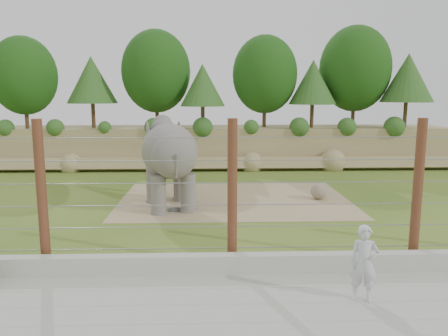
{
  "coord_description": "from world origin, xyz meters",
  "views": [
    {
      "loc": [
        -0.61,
        -15.79,
        4.61
      ],
      "look_at": [
        0.0,
        2.0,
        1.6
      ],
      "focal_mm": 35.0,
      "sensor_mm": 36.0,
      "label": 1
    }
  ],
  "objects_px": {
    "stone_ball": "(319,191)",
    "barrier_fence": "(232,194)",
    "zookeeper": "(364,263)",
    "elephant": "(170,164)"
  },
  "relations": [
    {
      "from": "stone_ball",
      "to": "barrier_fence",
      "type": "height_order",
      "value": "barrier_fence"
    },
    {
      "from": "stone_ball",
      "to": "barrier_fence",
      "type": "distance_m",
      "value": 8.71
    },
    {
      "from": "barrier_fence",
      "to": "zookeeper",
      "type": "xyz_separation_m",
      "value": [
        2.84,
        -2.16,
        -1.12
      ]
    },
    {
      "from": "elephant",
      "to": "barrier_fence",
      "type": "height_order",
      "value": "barrier_fence"
    },
    {
      "from": "stone_ball",
      "to": "zookeeper",
      "type": "height_order",
      "value": "zookeeper"
    },
    {
      "from": "zookeeper",
      "to": "barrier_fence",
      "type": "bearing_deg",
      "value": 157.91
    },
    {
      "from": "zookeeper",
      "to": "stone_ball",
      "type": "bearing_deg",
      "value": 96.88
    },
    {
      "from": "stone_ball",
      "to": "barrier_fence",
      "type": "bearing_deg",
      "value": -119.64
    },
    {
      "from": "elephant",
      "to": "zookeeper",
      "type": "xyz_separation_m",
      "value": [
        5.07,
        -8.5,
        -0.93
      ]
    },
    {
      "from": "stone_ball",
      "to": "zookeeper",
      "type": "relative_size",
      "value": 0.41
    }
  ]
}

